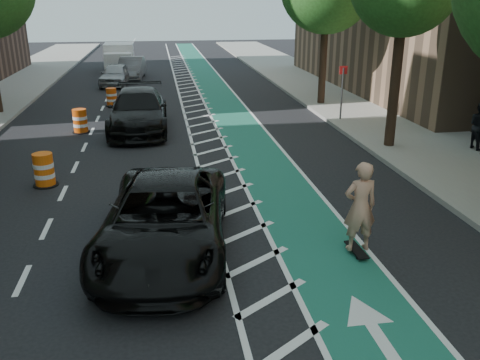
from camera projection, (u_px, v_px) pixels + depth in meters
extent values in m
plane|color=black|center=(186.00, 268.00, 10.45)|extent=(120.00, 120.00, 0.00)
cube|color=#1C6346|center=(246.00, 138.00, 20.19)|extent=(2.00, 90.00, 0.01)
cube|color=silver|center=(209.00, 139.00, 19.96)|extent=(1.40, 90.00, 0.01)
cube|color=gray|center=(400.00, 130.00, 21.13)|extent=(5.00, 90.00, 0.15)
cube|color=gray|center=(344.00, 132.00, 20.77)|extent=(0.12, 90.00, 0.16)
cylinder|color=#382619|center=(390.00, 87.00, 18.32)|extent=(0.36, 0.36, 4.40)
cylinder|color=#382619|center=(322.00, 62.00, 25.75)|extent=(0.36, 0.36, 4.40)
cylinder|color=#4C4C4C|center=(342.00, 95.00, 22.33)|extent=(0.08, 0.08, 2.40)
cube|color=red|center=(343.00, 70.00, 21.96)|extent=(0.35, 0.02, 0.35)
cube|color=black|center=(356.00, 250.00, 10.99)|extent=(0.27, 0.85, 0.03)
cylinder|color=black|center=(347.00, 247.00, 11.26)|extent=(0.03, 0.07, 0.07)
cylinder|color=black|center=(355.00, 246.00, 11.29)|extent=(0.03, 0.07, 0.07)
cylinder|color=black|center=(358.00, 259.00, 10.74)|extent=(0.03, 0.07, 0.07)
cylinder|color=black|center=(365.00, 258.00, 10.77)|extent=(0.03, 0.07, 0.07)
imported|color=tan|center=(360.00, 207.00, 10.66)|extent=(0.74, 0.50, 1.98)
imported|color=black|center=(165.00, 219.00, 10.85)|extent=(3.30, 5.92, 1.56)
imported|color=black|center=(138.00, 111.00, 21.05)|extent=(2.42, 5.80, 1.67)
imported|color=#A0A1A5|center=(115.00, 75.00, 32.08)|extent=(2.07, 4.15, 1.36)
imported|color=#5B5B60|center=(132.00, 68.00, 34.72)|extent=(1.92, 4.54, 1.46)
imported|color=black|center=(480.00, 126.00, 17.93)|extent=(0.69, 0.86, 1.67)
cube|color=white|center=(120.00, 56.00, 39.40)|extent=(2.23, 3.19, 1.97)
cube|color=white|center=(118.00, 63.00, 37.30)|extent=(2.00, 1.61, 1.47)
cylinder|color=black|center=(106.00, 70.00, 36.92)|extent=(0.26, 0.69, 0.69)
cylinder|color=black|center=(131.00, 69.00, 37.22)|extent=(0.26, 0.69, 0.69)
cylinder|color=black|center=(109.00, 64.00, 40.20)|extent=(0.26, 0.69, 0.69)
cylinder|color=black|center=(132.00, 63.00, 40.50)|extent=(0.26, 0.69, 0.69)
cylinder|color=#F15F0C|center=(44.00, 170.00, 14.87)|extent=(0.57, 0.57, 0.99)
cylinder|color=silver|center=(45.00, 175.00, 14.92)|extent=(0.58, 0.58, 0.13)
cylinder|color=silver|center=(43.00, 165.00, 14.82)|extent=(0.58, 0.58, 0.13)
cylinder|color=black|center=(46.00, 185.00, 15.03)|extent=(0.72, 0.72, 0.04)
cylinder|color=#D74C0B|center=(80.00, 121.00, 20.80)|extent=(0.57, 0.57, 0.98)
cylinder|color=silver|center=(81.00, 125.00, 20.85)|extent=(0.58, 0.58, 0.13)
cylinder|color=silver|center=(80.00, 118.00, 20.75)|extent=(0.58, 0.58, 0.13)
cylinder|color=black|center=(81.00, 132.00, 20.96)|extent=(0.72, 0.72, 0.04)
cylinder|color=#E34F0B|center=(112.00, 97.00, 26.04)|extent=(0.53, 0.53, 0.91)
cylinder|color=silver|center=(112.00, 100.00, 26.09)|extent=(0.54, 0.54, 0.12)
cylinder|color=silver|center=(111.00, 94.00, 26.00)|extent=(0.54, 0.54, 0.12)
cylinder|color=black|center=(112.00, 105.00, 26.19)|extent=(0.67, 0.67, 0.04)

